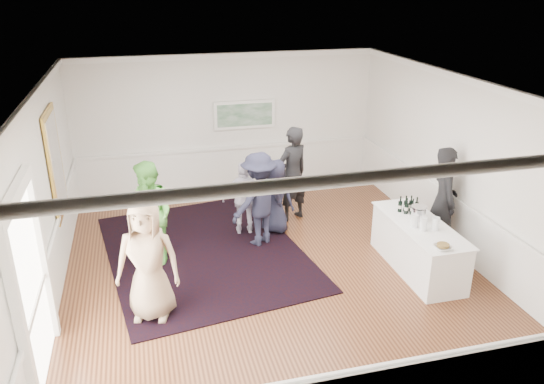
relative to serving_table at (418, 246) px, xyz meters
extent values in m
plane|color=brown|center=(-2.47, 0.70, -0.44)|extent=(8.00, 8.00, 0.00)
cube|color=white|center=(-2.47, 0.70, 2.76)|extent=(7.00, 8.00, 0.02)
cube|color=white|center=(-5.97, 0.70, 1.16)|extent=(0.02, 8.00, 3.20)
cube|color=white|center=(1.03, 0.70, 1.16)|extent=(0.02, 8.00, 3.20)
cube|color=white|center=(-2.47, 4.70, 1.16)|extent=(7.00, 0.02, 3.20)
cube|color=white|center=(-2.47, -3.30, 1.16)|extent=(7.00, 0.02, 3.20)
cube|color=gold|center=(-5.92, 2.00, 1.36)|extent=(0.04, 1.25, 1.85)
cube|color=white|center=(-5.90, 2.00, 1.36)|extent=(0.01, 1.05, 1.65)
cube|color=white|center=(-5.90, -2.02, 0.76)|extent=(0.10, 0.14, 2.40)
cube|color=white|center=(-5.90, -0.38, 0.76)|extent=(0.10, 0.14, 2.40)
cube|color=white|center=(-5.90, -1.20, 2.04)|extent=(0.10, 1.78, 0.16)
cube|color=white|center=(-5.93, -1.20, 0.76)|extent=(0.02, 1.50, 2.40)
cube|color=white|center=(-2.07, 4.65, 1.34)|extent=(1.44, 0.05, 0.66)
cube|color=#235E32|center=(-2.07, 4.62, 1.34)|extent=(1.30, 0.01, 0.52)
cube|color=black|center=(-3.51, 1.52, -0.43)|extent=(3.98, 4.87, 0.02)
cube|color=white|center=(0.00, 0.00, -0.01)|extent=(0.76, 2.10, 0.86)
cube|color=white|center=(0.00, 0.00, 0.42)|extent=(0.82, 2.16, 0.02)
imported|color=black|center=(0.73, 0.53, 0.57)|extent=(0.62, 0.81, 2.01)
imported|color=#9F8163|center=(-4.53, -0.26, 0.52)|extent=(1.06, 0.83, 1.92)
imported|color=#61B94A|center=(-4.43, 1.39, 0.50)|extent=(1.11, 1.15, 1.87)
imported|color=silver|center=(-2.61, 2.13, 0.30)|extent=(0.91, 0.48, 1.48)
imported|color=#1C1D2F|center=(-2.43, 1.64, 0.47)|extent=(1.35, 1.14, 1.82)
imported|color=black|center=(-1.52, 2.56, 0.56)|extent=(0.86, 0.73, 2.00)
imported|color=#1C1D2F|center=(-2.00, 2.06, 0.31)|extent=(0.87, 0.84, 1.50)
cylinder|color=#83BB42|center=(-0.09, -0.23, 0.55)|extent=(0.12, 0.12, 0.24)
cylinder|color=#DB4068|center=(0.11, -0.28, 0.55)|extent=(0.12, 0.12, 0.24)
cylinder|color=#7CBF44|center=(-0.17, -0.09, 0.55)|extent=(0.12, 0.12, 0.24)
cylinder|color=silver|center=(0.03, 0.16, 0.55)|extent=(0.26, 0.26, 0.25)
imported|color=white|center=(-0.12, -0.89, 0.47)|extent=(0.27, 0.27, 0.07)
cylinder|color=olive|center=(-0.12, -0.89, 0.49)|extent=(0.19, 0.19, 0.04)
camera|label=1|loc=(-4.47, -7.24, 4.31)|focal=35.00mm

